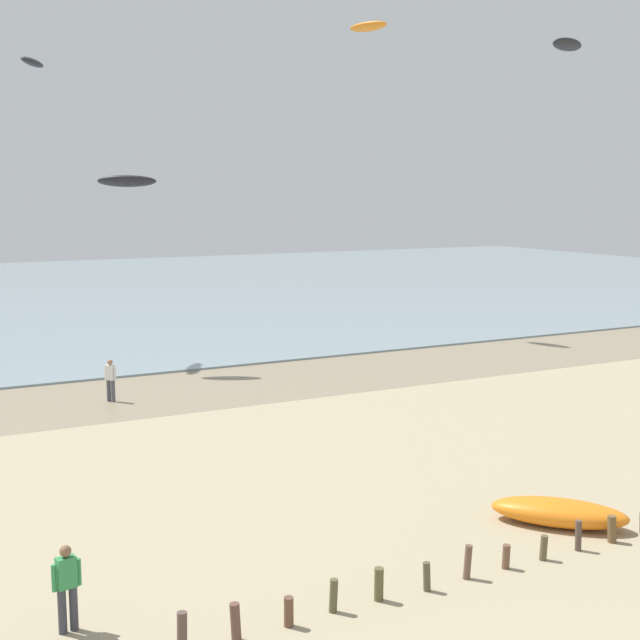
{
  "coord_description": "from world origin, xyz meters",
  "views": [
    {
      "loc": [
        -7.88,
        -8.57,
        8.2
      ],
      "look_at": [
        3.54,
        13.27,
        4.62
      ],
      "focal_mm": 48.85,
      "sensor_mm": 36.0,
      "label": 1
    }
  ],
  "objects_px": {
    "person_nearest_camera": "(110,379)",
    "person_mid_beach": "(67,586)",
    "grounded_kite": "(559,513)",
    "kite_aloft_4": "(567,45)",
    "kite_aloft_3": "(368,27)",
    "kite_aloft_5": "(127,181)",
    "kite_aloft_2": "(32,62)"
  },
  "relations": [
    {
      "from": "person_nearest_camera",
      "to": "kite_aloft_3",
      "type": "relative_size",
      "value": 0.65
    },
    {
      "from": "person_mid_beach",
      "to": "kite_aloft_5",
      "type": "relative_size",
      "value": 0.63
    },
    {
      "from": "kite_aloft_3",
      "to": "kite_aloft_2",
      "type": "bearing_deg",
      "value": -111.76
    },
    {
      "from": "person_mid_beach",
      "to": "kite_aloft_3",
      "type": "relative_size",
      "value": 0.65
    },
    {
      "from": "person_mid_beach",
      "to": "kite_aloft_5",
      "type": "bearing_deg",
      "value": 71.76
    },
    {
      "from": "kite_aloft_3",
      "to": "person_nearest_camera",
      "type": "bearing_deg",
      "value": -78.64
    },
    {
      "from": "grounded_kite",
      "to": "kite_aloft_2",
      "type": "xyz_separation_m",
      "value": [
        -7.11,
        29.42,
        14.18
      ]
    },
    {
      "from": "person_mid_beach",
      "to": "kite_aloft_3",
      "type": "xyz_separation_m",
      "value": [
        23.11,
        28.08,
        16.64
      ]
    },
    {
      "from": "kite_aloft_2",
      "to": "kite_aloft_4",
      "type": "bearing_deg",
      "value": -78.21
    },
    {
      "from": "grounded_kite",
      "to": "kite_aloft_2",
      "type": "relative_size",
      "value": 1.48
    },
    {
      "from": "kite_aloft_4",
      "to": "kite_aloft_5",
      "type": "height_order",
      "value": "kite_aloft_4"
    },
    {
      "from": "kite_aloft_3",
      "to": "kite_aloft_4",
      "type": "bearing_deg",
      "value": 25.67
    },
    {
      "from": "kite_aloft_3",
      "to": "kite_aloft_5",
      "type": "xyz_separation_m",
      "value": [
        -15.23,
        -4.17,
        -8.79
      ]
    },
    {
      "from": "kite_aloft_2",
      "to": "kite_aloft_5",
      "type": "relative_size",
      "value": 0.84
    },
    {
      "from": "person_nearest_camera",
      "to": "person_mid_beach",
      "type": "distance_m",
      "value": 18.72
    },
    {
      "from": "person_mid_beach",
      "to": "kite_aloft_3",
      "type": "distance_m",
      "value": 39.99
    },
    {
      "from": "person_mid_beach",
      "to": "grounded_kite",
      "type": "bearing_deg",
      "value": -1.2
    },
    {
      "from": "person_nearest_camera",
      "to": "person_mid_beach",
      "type": "relative_size",
      "value": 1.0
    },
    {
      "from": "person_nearest_camera",
      "to": "kite_aloft_5",
      "type": "bearing_deg",
      "value": 67.03
    },
    {
      "from": "person_mid_beach",
      "to": "kite_aloft_4",
      "type": "height_order",
      "value": "kite_aloft_4"
    },
    {
      "from": "person_mid_beach",
      "to": "kite_aloft_4",
      "type": "bearing_deg",
      "value": 33.38
    },
    {
      "from": "kite_aloft_3",
      "to": "kite_aloft_5",
      "type": "distance_m",
      "value": 18.07
    },
    {
      "from": "kite_aloft_3",
      "to": "kite_aloft_5",
      "type": "bearing_deg",
      "value": -93.05
    },
    {
      "from": "kite_aloft_2",
      "to": "person_mid_beach",
      "type": "bearing_deg",
      "value": -158.58
    },
    {
      "from": "person_mid_beach",
      "to": "grounded_kite",
      "type": "xyz_separation_m",
      "value": [
        11.96,
        -0.25,
        -0.58
      ]
    },
    {
      "from": "grounded_kite",
      "to": "kite_aloft_4",
      "type": "xyz_separation_m",
      "value": [
        18.75,
        20.48,
        15.68
      ]
    },
    {
      "from": "person_nearest_camera",
      "to": "grounded_kite",
      "type": "distance_m",
      "value": 19.36
    },
    {
      "from": "grounded_kite",
      "to": "kite_aloft_4",
      "type": "distance_m",
      "value": 31.89
    },
    {
      "from": "grounded_kite",
      "to": "kite_aloft_3",
      "type": "bearing_deg",
      "value": 115.05
    },
    {
      "from": "kite_aloft_2",
      "to": "kite_aloft_5",
      "type": "xyz_separation_m",
      "value": [
        3.03,
        -5.26,
        -5.74
      ]
    },
    {
      "from": "kite_aloft_2",
      "to": "kite_aloft_5",
      "type": "height_order",
      "value": "kite_aloft_2"
    },
    {
      "from": "person_nearest_camera",
      "to": "grounded_kite",
      "type": "xyz_separation_m",
      "value": [
        6.61,
        -18.19,
        -0.58
      ]
    }
  ]
}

